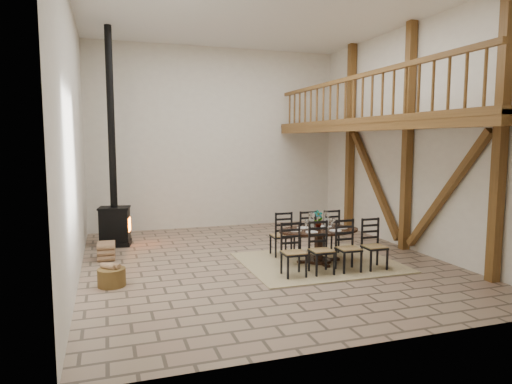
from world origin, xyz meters
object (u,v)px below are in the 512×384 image
object	(u,v)px
log_stack	(106,251)
wood_stove	(114,198)
dining_table	(320,246)
log_basket	(112,277)

from	to	relation	value
log_stack	wood_stove	bearing A→B (deg)	80.95
dining_table	wood_stove	xyz separation A→B (m)	(-3.85, 2.95, 0.75)
wood_stove	log_basket	distance (m)	3.26
dining_table	wood_stove	size ratio (longest dim) A/B	0.41
dining_table	log_stack	bearing A→B (deg)	159.23
wood_stove	log_stack	distance (m)	1.59
log_stack	log_basket	bearing A→B (deg)	-87.53
dining_table	log_stack	distance (m)	4.39
log_basket	dining_table	bearing A→B (deg)	2.33
dining_table	log_stack	size ratio (longest dim) A/B	4.18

